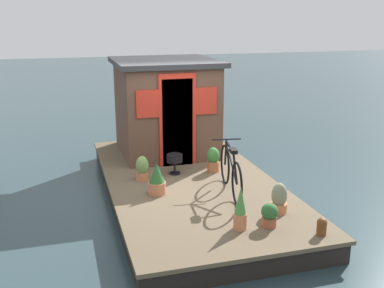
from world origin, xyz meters
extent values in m
plane|color=#2D4247|center=(0.00, 0.00, 0.00)|extent=(60.00, 60.00, 0.00)
cube|color=brown|center=(0.00, 0.00, 0.33)|extent=(5.81, 2.90, 0.06)
cube|color=black|center=(0.00, 0.00, 0.15)|extent=(5.70, 2.84, 0.30)
cube|color=brown|center=(1.81, 0.00, 1.30)|extent=(1.99, 1.89, 1.87)
cube|color=#28282B|center=(1.81, 0.00, 2.28)|extent=(2.19, 2.09, 0.10)
cube|color=maroon|center=(0.79, 0.00, 1.21)|extent=(0.04, 0.60, 1.70)
cube|color=red|center=(0.79, 0.00, 1.26)|extent=(0.03, 0.72, 1.80)
cube|color=red|center=(0.79, -0.57, 1.61)|extent=(0.03, 0.44, 0.52)
cube|color=red|center=(0.79, 0.57, 1.61)|extent=(0.03, 0.44, 0.52)
torus|color=black|center=(-0.41, -0.54, 0.71)|extent=(0.69, 0.15, 0.69)
torus|color=black|center=(-1.36, -0.38, 0.71)|extent=(0.69, 0.15, 0.69)
cylinder|color=black|center=(-0.92, -0.45, 0.93)|extent=(0.89, 0.18, 0.48)
cylinder|color=black|center=(-0.77, -0.48, 1.14)|extent=(0.58, 0.13, 0.06)
cylinder|color=black|center=(-1.21, -0.40, 0.92)|extent=(0.34, 0.09, 0.43)
cylinder|color=black|center=(-0.45, -0.53, 0.93)|extent=(0.12, 0.05, 0.45)
cube|color=black|center=(-1.06, -0.43, 1.15)|extent=(0.21, 0.13, 0.06)
cylinder|color=black|center=(-0.49, -0.52, 1.18)|extent=(0.11, 0.50, 0.02)
cylinder|color=#C6754C|center=(0.15, 0.82, 0.44)|extent=(0.23, 0.23, 0.15)
ellipsoid|color=#70934C|center=(0.15, 0.82, 0.63)|extent=(0.23, 0.23, 0.35)
cylinder|color=#935138|center=(-2.20, -0.54, 0.44)|extent=(0.20, 0.20, 0.14)
sphere|color=#2D602D|center=(-2.20, -0.54, 0.59)|extent=(0.24, 0.24, 0.24)
cylinder|color=#C6754C|center=(-1.79, -0.89, 0.44)|extent=(0.25, 0.25, 0.14)
ellipsoid|color=gray|center=(-1.79, -0.89, 0.64)|extent=(0.23, 0.23, 0.38)
cylinder|color=#C6754C|center=(-2.15, -0.12, 0.48)|extent=(0.19, 0.19, 0.23)
cone|color=#4C8942|center=(-2.15, -0.12, 0.79)|extent=(0.17, 0.17, 0.40)
cylinder|color=#B2603D|center=(0.24, -0.54, 0.46)|extent=(0.22, 0.22, 0.20)
ellipsoid|color=#387533|center=(0.24, -0.54, 0.67)|extent=(0.24, 0.24, 0.32)
cylinder|color=#C6754C|center=(-0.56, 0.71, 0.47)|extent=(0.29, 0.29, 0.20)
cone|color=#2D602D|center=(-0.56, 0.71, 0.73)|extent=(0.26, 0.26, 0.33)
cylinder|color=black|center=(0.31, 0.19, 0.67)|extent=(0.29, 0.29, 0.15)
cylinder|color=black|center=(0.31, 0.19, 0.48)|extent=(0.04, 0.04, 0.23)
cylinder|color=black|center=(0.31, 0.19, 0.37)|extent=(0.20, 0.20, 0.02)
cylinder|color=brown|center=(-2.62, -1.10, 0.45)|extent=(0.13, 0.13, 0.18)
sphere|color=brown|center=(-2.62, -1.10, 0.54)|extent=(0.14, 0.14, 0.14)
camera|label=1|loc=(-7.45, 2.12, 3.21)|focal=42.54mm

